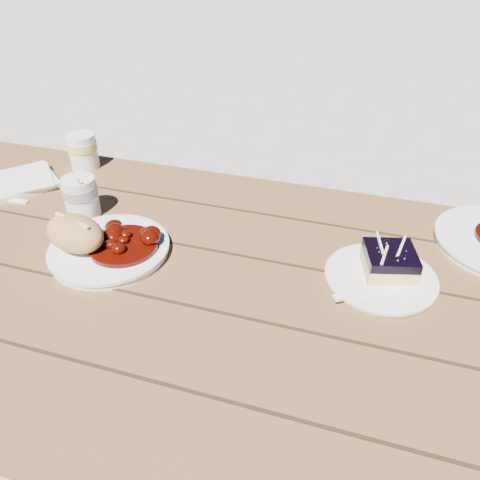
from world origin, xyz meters
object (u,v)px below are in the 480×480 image
(dessert_plate, at_px, (380,278))
(second_cup, at_px, (83,151))
(blueberry_cake, at_px, (389,261))
(bread_roll, at_px, (75,233))
(picnic_table, at_px, (204,337))
(main_plate, at_px, (110,250))
(coffee_cup, at_px, (81,197))

(dessert_plate, distance_m, second_cup, 0.80)
(dessert_plate, xyz_separation_m, blueberry_cake, (0.01, 0.01, 0.03))
(bread_roll, bearing_deg, second_cup, 120.46)
(picnic_table, xyz_separation_m, main_plate, (-0.19, 0.01, 0.17))
(main_plate, xyz_separation_m, bread_roll, (-0.06, -0.02, 0.04))
(picnic_table, height_order, bread_roll, bread_roll)
(bread_roll, distance_m, blueberry_cake, 0.58)
(main_plate, distance_m, coffee_cup, 0.17)
(picnic_table, distance_m, second_cup, 0.59)
(picnic_table, xyz_separation_m, bread_roll, (-0.25, -0.01, 0.21))
(dessert_plate, height_order, coffee_cup, coffee_cup)
(main_plate, relative_size, dessert_plate, 1.17)
(blueberry_cake, distance_m, second_cup, 0.80)
(picnic_table, xyz_separation_m, dessert_plate, (0.32, 0.09, 0.17))
(main_plate, relative_size, blueberry_cake, 2.13)
(second_cup, bearing_deg, main_plate, -51.33)
(bread_roll, bearing_deg, blueberry_cake, 10.55)
(picnic_table, height_order, blueberry_cake, blueberry_cake)
(blueberry_cake, bearing_deg, bread_roll, 175.78)
(blueberry_cake, relative_size, second_cup, 1.20)
(main_plate, relative_size, coffee_cup, 2.55)
(dessert_plate, relative_size, blueberry_cake, 1.83)
(dessert_plate, relative_size, coffee_cup, 2.19)
(bread_roll, distance_m, coffee_cup, 0.15)
(blueberry_cake, bearing_deg, main_plate, 174.74)
(blueberry_cake, bearing_deg, picnic_table, -177.71)
(picnic_table, relative_size, blueberry_cake, 18.84)
(coffee_cup, bearing_deg, blueberry_cake, -1.90)
(bread_roll, bearing_deg, dessert_plate, 9.26)
(bread_roll, xyz_separation_m, dessert_plate, (0.56, 0.09, -0.04))
(main_plate, relative_size, second_cup, 2.55)
(bread_roll, bearing_deg, picnic_table, 1.53)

